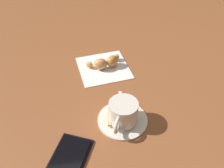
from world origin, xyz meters
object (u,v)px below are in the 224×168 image
Objects in this scene: espresso_cup at (122,112)px; sugar_packet at (112,114)px; croissant at (106,62)px; teaspoon at (121,118)px; napkin at (104,67)px; cell_phone at (65,166)px; saucer at (123,119)px.

sugar_packet is (-0.02, -0.02, -0.03)m from espresso_cup.
teaspoon is at bearing 4.45° from croissant.
napkin is (-0.22, -0.03, -0.04)m from espresso_cup.
espresso_cup is at bearing 16.03° from teaspoon.
teaspoon is (-0.01, -0.00, -0.03)m from espresso_cup.
croissant is (-0.22, -0.02, 0.01)m from teaspoon.
napkin is at bearing 161.43° from cell_phone.
saucer is at bearing 5.59° from croissant.
espresso_cup is (0.01, -0.00, 0.03)m from saucer.
sugar_packet reaches higher than cell_phone.
saucer is 1.74× the size of sugar_packet.
saucer is 0.72× the size of cell_phone.
croissant reaches higher than napkin.
sugar_packet is (-0.01, -0.02, 0.00)m from teaspoon.
napkin is 1.33× the size of croissant.
cell_phone is at bearing -51.25° from saucer.
teaspoon reaches higher than sugar_packet.
saucer is 0.22m from napkin.
saucer is at bearing 128.75° from cell_phone.
espresso_cup is 0.23m from napkin.
saucer is 0.22m from croissant.
napkin is at bearing -81.87° from croissant.
cell_phone is (0.10, -0.14, -0.03)m from espresso_cup.
saucer is at bearing 7.37° from napkin.
teaspoon is at bearing 129.42° from cell_phone.
napkin is at bearing -172.63° from saucer.
espresso_cup reaches higher than croissant.
croissant is (-0.00, 0.01, 0.02)m from napkin.
sugar_packet is 0.21m from croissant.
teaspoon reaches higher than cell_phone.
espresso_cup is 0.17m from cell_phone.
teaspoon is 0.02m from sugar_packet.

